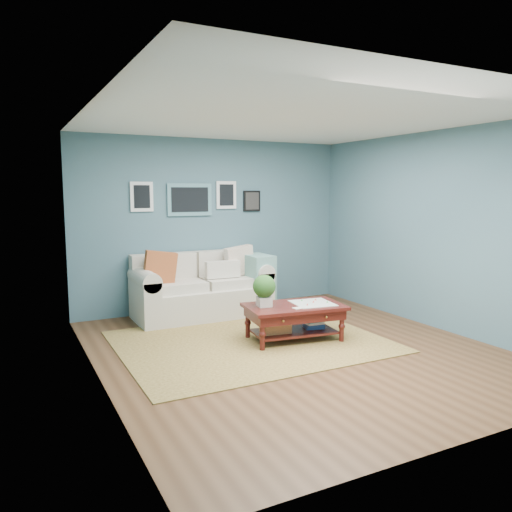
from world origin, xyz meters
TOP-DOWN VIEW (x-y plane):
  - room_shell at (-0.01, 0.06)m, footprint 5.00×5.02m
  - area_rug at (-0.34, 0.50)m, footprint 3.19×2.55m
  - loveseat at (-0.32, 2.03)m, footprint 2.06×0.93m
  - coffee_table at (0.13, 0.34)m, footprint 1.31×0.87m

SIDE VIEW (x-z plane):
  - area_rug at x=-0.34m, z-range 0.00..0.01m
  - coffee_table at x=0.13m, z-range -0.05..0.81m
  - loveseat at x=-0.32m, z-range -0.10..0.96m
  - room_shell at x=-0.01m, z-range 0.01..2.71m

